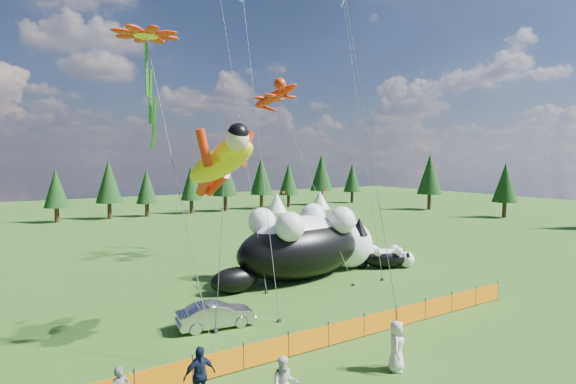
# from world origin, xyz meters

# --- Properties ---
(ground) EXTENTS (160.00, 160.00, 0.00)m
(ground) POSITION_xyz_m (0.00, 0.00, 0.00)
(ground) COLOR #123509
(ground) RESTS_ON ground
(safety_fence) EXTENTS (22.06, 0.06, 1.10)m
(safety_fence) POSITION_xyz_m (0.00, -3.00, 0.50)
(safety_fence) COLOR #262626
(safety_fence) RESTS_ON ground
(tree_line) EXTENTS (90.00, 4.00, 8.00)m
(tree_line) POSITION_xyz_m (0.00, 45.00, 4.00)
(tree_line) COLOR black
(tree_line) RESTS_ON ground
(festival_tents) EXTENTS (50.00, 3.20, 2.80)m
(festival_tents) POSITION_xyz_m (11.00, 40.00, 1.40)
(festival_tents) COLOR white
(festival_tents) RESTS_ON ground
(cat_large) EXTENTS (13.18, 5.89, 4.77)m
(cat_large) POSITION_xyz_m (4.76, 6.92, 2.26)
(cat_large) COLOR black
(cat_large) RESTS_ON ground
(cat_small) EXTENTS (4.14, 2.86, 1.60)m
(cat_small) POSITION_xyz_m (11.16, 5.77, 0.76)
(cat_small) COLOR black
(cat_small) RESTS_ON ground
(car) EXTENTS (3.79, 1.74, 1.21)m
(car) POSITION_xyz_m (-4.15, 1.60, 0.60)
(car) COLOR #B6B7BB
(car) RESTS_ON ground
(spectator_c) EXTENTS (1.19, 0.70, 1.94)m
(spectator_c) POSITION_xyz_m (-7.26, -4.36, 0.97)
(spectator_c) COLOR #121933
(spectator_c) RESTS_ON ground
(spectator_e) EXTENTS (1.10, 1.07, 1.91)m
(spectator_e) POSITION_xyz_m (-0.12, -6.07, 0.95)
(spectator_e) COLOR silver
(spectator_e) RESTS_ON ground
(superhero_kite) EXTENTS (5.33, 5.44, 9.76)m
(superhero_kite) POSITION_xyz_m (-4.28, 0.60, 7.81)
(superhero_kite) COLOR yellow
(superhero_kite) RESTS_ON ground
(gecko_kite) EXTENTS (5.39, 13.66, 16.35)m
(gecko_kite) POSITION_xyz_m (6.17, 13.59, 12.98)
(gecko_kite) COLOR red
(gecko_kite) RESTS_ON ground
(flower_kite) EXTENTS (4.05, 7.72, 14.57)m
(flower_kite) POSITION_xyz_m (-6.71, 3.15, 13.39)
(flower_kite) COLOR red
(flower_kite) RESTS_ON ground
(diamond_kite_a) EXTENTS (1.05, 4.17, 17.62)m
(diamond_kite_a) POSITION_xyz_m (-1.30, 4.14, 16.06)
(diamond_kite_a) COLOR blue
(diamond_kite_a) RESTS_ON ground
(diamond_kite_b) EXTENTS (1.97, 6.71, 21.04)m
(diamond_kite_b) POSITION_xyz_m (9.73, 9.25, 18.92)
(diamond_kite_b) COLOR #0E91AA
(diamond_kite_b) RESTS_ON ground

